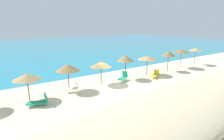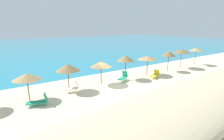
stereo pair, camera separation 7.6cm
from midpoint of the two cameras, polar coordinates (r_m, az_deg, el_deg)
ground_plane at (r=19.60m, az=0.97°, el=-5.02°), size 160.00×160.00×0.00m
sea_water at (r=59.71m, az=-24.05°, el=6.55°), size 160.00×75.87×0.01m
dune_ridge at (r=14.19m, az=22.06°, el=-9.94°), size 44.39×9.93×1.71m
beach_umbrella_2 at (r=16.90m, az=-24.95°, el=-1.88°), size 2.33×2.33×2.42m
beach_umbrella_3 at (r=18.05m, az=-13.54°, el=0.78°), size 2.31×2.31×2.72m
beach_umbrella_4 at (r=19.66m, az=-3.39°, el=1.88°), size 2.28×2.28×2.59m
beach_umbrella_5 at (r=21.53m, az=4.39°, el=3.70°), size 2.02×2.02×2.92m
beach_umbrella_6 at (r=23.81m, az=11.15°, el=3.78°), size 2.55×2.55×2.53m
beach_umbrella_7 at (r=26.45m, az=17.41°, el=4.94°), size 1.91×1.91×2.89m
beach_umbrella_8 at (r=29.19m, az=21.02°, el=5.54°), size 2.45×2.45×2.87m
beach_umbrella_9 at (r=32.54m, az=24.86°, el=5.87°), size 2.16×2.16×2.79m
lounge_chair_0 at (r=16.02m, az=-21.69°, el=-8.98°), size 1.78×1.18×1.02m
lounge_chair_1 at (r=18.15m, az=-12.00°, el=-5.35°), size 1.39×0.85×1.04m
lounge_chair_2 at (r=21.27m, az=3.64°, el=-2.19°), size 1.70×1.31×1.11m
lounge_chair_4 at (r=23.24m, az=13.37°, el=-1.40°), size 1.74×1.22×0.91m
cooler_box at (r=32.42m, az=27.10°, el=1.34°), size 0.60×0.69×0.34m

